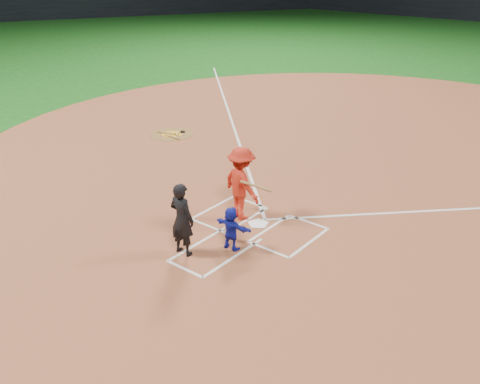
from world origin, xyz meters
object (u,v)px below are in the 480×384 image
Objects in this scene: home_plate at (258,224)px; catcher at (231,228)px; on_deck_circle at (172,134)px; umpire at (182,219)px; batter_at_plate at (241,183)px.

home_plate is 1.54m from catcher.
umpire reaches higher than on_deck_circle.
batter_at_plate is at bearing -30.52° from on_deck_circle.
umpire is 2.32m from batter_at_plate.
home_plate is 1.15m from batter_at_plate.
batter_at_plate is (-0.59, 0.02, 0.99)m from home_plate.
batter_at_plate is at bearing -2.36° from home_plate.
on_deck_circle is 9.07m from umpire.
umpire is (6.59, -6.16, 0.90)m from on_deck_circle.
on_deck_circle is at bearing 149.48° from batter_at_plate.
on_deck_circle is 0.94× the size of umpire.
catcher is at bearing 99.67° from home_plate.
batter_at_plate reaches higher than on_deck_circle.
home_plate is at bearing -81.35° from catcher.
home_plate is 0.35× the size of on_deck_circle.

